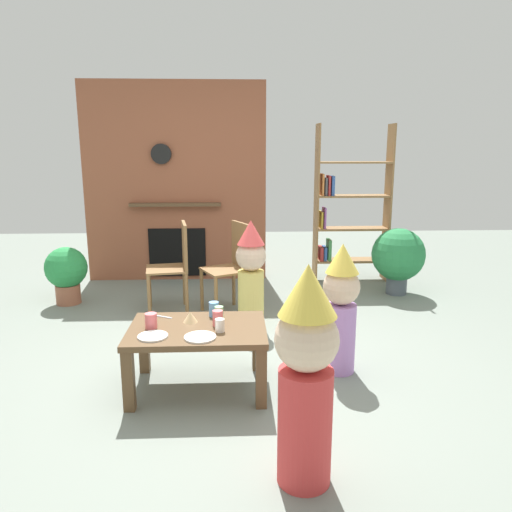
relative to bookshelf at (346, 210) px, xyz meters
The scene contains 20 objects.
ground_plane 2.89m from the bookshelf, 119.27° to the right, with size 12.00×12.00×0.00m, color gray.
brick_fireplace_feature 2.11m from the bookshelf, behind, with size 2.20×0.28×2.40m.
bookshelf is the anchor object (origin of this frame).
coffee_table 3.24m from the bookshelf, 120.51° to the right, with size 0.92×0.63×0.44m.
paper_cup_near_left 3.14m from the bookshelf, 118.54° to the right, with size 0.07×0.07×0.11m, color #E5666B.
paper_cup_near_right 3.39m from the bookshelf, 124.94° to the right, with size 0.08×0.08×0.10m, color #E5666B.
paper_cup_center 2.98m from the bookshelf, 120.94° to the right, with size 0.07×0.07×0.10m, color #669EE0.
paper_cup_far_left 3.03m from the bookshelf, 119.52° to the right, with size 0.06×0.06×0.10m, color #8CD18C.
paper_cup_far_right 3.22m from the bookshelf, 117.37° to the right, with size 0.06×0.06×0.09m, color silver.
paper_plate_front 3.51m from the bookshelf, 122.98° to the right, with size 0.19×0.19×0.01m, color white.
paper_plate_rear 3.38m from the bookshelf, 118.38° to the right, with size 0.20×0.20×0.01m, color white.
birthday_cake_slice 3.17m from the bookshelf, 122.31° to the right, with size 0.10×0.10×0.08m, color #EAC68C.
table_fork 3.20m from the bookshelf, 126.52° to the right, with size 0.15×0.02×0.01m, color silver.
child_with_cone_hat 3.89m from the bookshelf, 105.50° to the right, with size 0.31×0.31×1.11m.
child_in_pink 2.63m from the bookshelf, 103.43° to the right, with size 0.27×0.27×0.96m.
child_by_the_chairs 2.03m from the bookshelf, 127.61° to the right, with size 0.28×0.28×0.99m.
dining_chair_left 2.27m from the bookshelf, 150.68° to the right, with size 0.46×0.46×0.90m.
dining_chair_middle 1.83m from the bookshelf, 140.36° to the right, with size 0.53×0.53×0.90m.
potted_plant_tall 0.89m from the bookshelf, 53.26° to the right, with size 0.59×0.59×0.75m.
potted_plant_short 3.29m from the bookshelf, 165.52° to the right, with size 0.43×0.43×0.61m.
Camera 1 is at (-0.03, -3.46, 1.62)m, focal length 34.17 mm.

